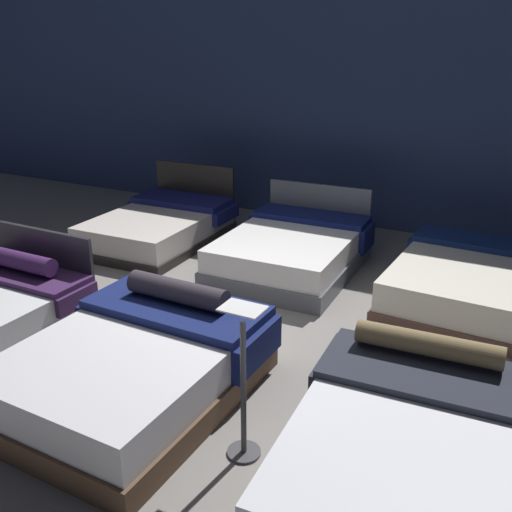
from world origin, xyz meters
TOP-DOWN VIEW (x-y plane):
  - ground_plane at (0.00, 0.00)m, footprint 18.00×18.00m
  - showroom_back_wall at (0.00, 3.93)m, footprint 18.00×0.06m
  - bed_1 at (-0.04, -1.36)m, footprint 1.71×2.07m
  - bed_2 at (2.10, -1.24)m, footprint 1.62×2.22m
  - bed_3 at (-2.15, 1.82)m, footprint 1.59×2.16m
  - bed_4 at (-0.03, 1.70)m, footprint 1.65×2.11m
  - bed_5 at (2.10, 1.75)m, footprint 1.73×2.11m
  - price_sign at (1.07, -1.59)m, footprint 0.28×0.24m

SIDE VIEW (x-z plane):
  - ground_plane at x=0.00m, z-range -0.02..0.00m
  - bed_2 at x=2.10m, z-range -0.11..0.55m
  - bed_5 at x=2.10m, z-range -0.03..0.50m
  - bed_3 at x=-2.15m, z-range -0.24..0.72m
  - bed_4 at x=-0.03m, z-range -0.19..0.71m
  - bed_1 at x=-0.04m, z-range -0.12..0.68m
  - price_sign at x=1.07m, z-range -0.12..1.02m
  - showroom_back_wall at x=0.00m, z-range 0.00..3.50m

